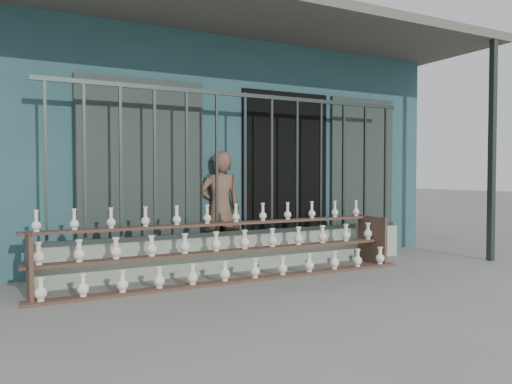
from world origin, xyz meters
name	(u,v)px	position (x,y,z in m)	size (l,w,h in m)	color
ground	(301,290)	(0.00, 0.00, 0.00)	(60.00, 60.00, 0.00)	slate
workshop_building	(172,152)	(0.00, 4.23, 1.62)	(7.40, 6.60, 3.21)	#284F55
parapet_wall	(245,252)	(0.00, 1.30, 0.23)	(5.00, 0.20, 0.45)	#9EB198
security_fence	(245,164)	(0.00, 1.30, 1.35)	(5.00, 0.04, 1.80)	#283330
shelf_rack	(231,247)	(-0.39, 0.89, 0.36)	(4.50, 0.68, 0.85)	brown
elderly_woman	(220,209)	(-0.17, 1.69, 0.76)	(0.56, 0.36, 1.52)	brown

